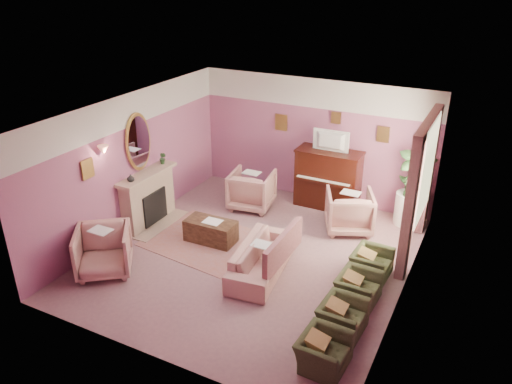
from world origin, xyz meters
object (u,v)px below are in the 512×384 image
at_px(floral_armchair_right, 349,209).
at_px(olive_chair_d, 372,260).
at_px(piano, 328,180).
at_px(olive_chair_a, 324,347).
at_px(television, 330,140).
at_px(coffee_table, 211,231).
at_px(floral_armchair_left, 252,188).
at_px(olive_chair_b, 343,313).
at_px(olive_chair_c, 358,284).
at_px(side_table, 407,209).
at_px(sofa, 262,252).
at_px(floral_armchair_front, 103,249).

distance_m(floral_armchair_right, olive_chair_d, 1.67).
bearing_deg(piano, olive_chair_a, -70.94).
distance_m(television, coffee_table, 3.24).
distance_m(floral_armchair_left, olive_chair_b, 4.41).
bearing_deg(olive_chair_d, olive_chair_c, -90.00).
height_order(television, olive_chair_c, television).
xyz_separation_m(olive_chair_c, side_table, (0.15, 3.07, 0.03)).
xyz_separation_m(piano, olive_chair_a, (1.64, -4.75, -0.33)).
xyz_separation_m(olive_chair_a, olive_chair_d, (0.00, 2.46, 0.00)).
xyz_separation_m(floral_armchair_right, olive_chair_b, (0.86, -3.06, -0.16)).
bearing_deg(television, piano, 90.00).
bearing_deg(television, coffee_table, -121.03).
xyz_separation_m(piano, floral_armchair_right, (0.78, -0.87, -0.17)).
bearing_deg(olive_chair_d, sofa, -156.77).
height_order(television, floral_armchair_right, television).
relative_size(floral_armchair_left, olive_chair_c, 1.30).
xyz_separation_m(floral_armchair_front, olive_chair_d, (4.27, 2.05, -0.16)).
xyz_separation_m(olive_chair_a, olive_chair_c, (0.00, 1.64, 0.00)).
xyz_separation_m(piano, side_table, (1.79, -0.04, -0.30)).
relative_size(television, olive_chair_a, 1.09).
xyz_separation_m(piano, olive_chair_d, (1.64, -2.29, -0.33)).
bearing_deg(coffee_table, piano, 59.47).
xyz_separation_m(coffee_table, olive_chair_d, (3.15, 0.27, 0.09)).
xyz_separation_m(floral_armchair_left, floral_armchair_front, (-1.13, -3.51, 0.00)).
distance_m(coffee_table, sofa, 1.48).
relative_size(floral_armchair_right, olive_chair_a, 1.30).
bearing_deg(side_table, floral_armchair_front, -135.73).
distance_m(olive_chair_b, olive_chair_c, 0.82).
distance_m(olive_chair_c, olive_chair_d, 0.82).
relative_size(floral_armchair_front, side_table, 1.36).
height_order(floral_armchair_left, floral_armchair_right, same).
bearing_deg(olive_chair_b, coffee_table, 156.49).
xyz_separation_m(sofa, olive_chair_a, (1.77, -1.70, -0.07)).
xyz_separation_m(coffee_table, side_table, (3.30, 2.52, 0.12)).
height_order(floral_armchair_right, olive_chair_b, floral_armchair_right).
height_order(olive_chair_d, side_table, side_table).
bearing_deg(floral_armchair_right, side_table, 39.35).
distance_m(sofa, olive_chair_c, 1.77).
height_order(floral_armchair_left, olive_chair_b, floral_armchair_left).
relative_size(piano, coffee_table, 1.40).
height_order(piano, olive_chair_c, piano).
bearing_deg(olive_chair_c, floral_armchair_left, 143.98).
bearing_deg(olive_chair_b, olive_chair_c, 90.00).
distance_m(floral_armchair_right, floral_armchair_front, 4.87).
distance_m(television, olive_chair_b, 4.41).
bearing_deg(olive_chair_d, floral_armchair_front, -154.30).
relative_size(television, olive_chair_d, 1.09).
xyz_separation_m(television, floral_armchair_front, (-2.63, -4.30, -1.12)).
bearing_deg(olive_chair_a, olive_chair_c, 90.00).
bearing_deg(piano, floral_armchair_right, -48.10).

